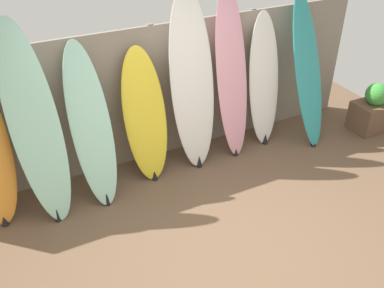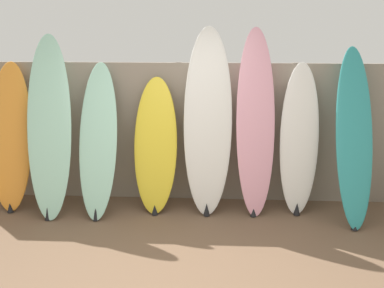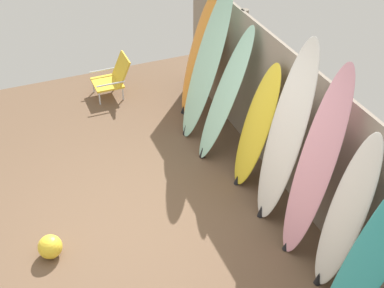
# 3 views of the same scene
# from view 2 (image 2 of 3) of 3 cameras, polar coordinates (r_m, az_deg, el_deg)

# --- Properties ---
(ground) EXTENTS (7.68, 7.68, 0.00)m
(ground) POSITION_cam_2_polar(r_m,az_deg,el_deg) (4.08, -3.97, -18.42)
(ground) COLOR brown
(fence_back) EXTENTS (6.08, 0.11, 1.80)m
(fence_back) POSITION_cam_2_polar(r_m,az_deg,el_deg) (5.53, -1.71, 1.49)
(fence_back) COLOR gray
(fence_back) RESTS_ON ground
(surfboard_orange_0) EXTENTS (0.55, 0.56, 1.83)m
(surfboard_orange_0) POSITION_cam_2_polar(r_m,az_deg,el_deg) (5.75, -23.03, 0.80)
(surfboard_orange_0) COLOR orange
(surfboard_orange_0) RESTS_ON ground
(surfboard_seafoam_1) EXTENTS (0.60, 0.79, 2.16)m
(surfboard_seafoam_1) POSITION_cam_2_polar(r_m,az_deg,el_deg) (5.40, -18.49, 2.04)
(surfboard_seafoam_1) COLOR #9ED6BC
(surfboard_seafoam_1) RESTS_ON ground
(surfboard_seafoam_2) EXTENTS (0.46, 0.73, 1.82)m
(surfboard_seafoam_2) POSITION_cam_2_polar(r_m,az_deg,el_deg) (5.27, -12.41, 0.28)
(surfboard_seafoam_2) COLOR #9ED6BC
(surfboard_seafoam_2) RESTS_ON ground
(surfboard_yellow_3) EXTENTS (0.55, 0.52, 1.65)m
(surfboard_yellow_3) POSITION_cam_2_polar(r_m,az_deg,el_deg) (5.25, -4.89, -0.33)
(surfboard_yellow_3) COLOR yellow
(surfboard_yellow_3) RESTS_ON ground
(surfboard_white_4) EXTENTS (0.58, 0.50, 2.25)m
(surfboard_white_4) POSITION_cam_2_polar(r_m,az_deg,el_deg) (5.12, 2.11, 2.75)
(surfboard_white_4) COLOR white
(surfboard_white_4) RESTS_ON ground
(surfboard_pink_5) EXTENTS (0.51, 0.53, 2.24)m
(surfboard_pink_5) POSITION_cam_2_polar(r_m,az_deg,el_deg) (5.16, 8.47, 2.55)
(surfboard_pink_5) COLOR pink
(surfboard_pink_5) RESTS_ON ground
(surfboard_white_6) EXTENTS (0.47, 0.42, 1.84)m
(surfboard_white_6) POSITION_cam_2_polar(r_m,az_deg,el_deg) (5.31, 14.09, 0.43)
(surfboard_white_6) COLOR white
(surfboard_white_6) RESTS_ON ground
(surfboard_teal_7) EXTENTS (0.44, 0.84, 2.02)m
(surfboard_teal_7) POSITION_cam_2_polar(r_m,az_deg,el_deg) (5.27, 20.80, 0.80)
(surfboard_teal_7) COLOR teal
(surfboard_teal_7) RESTS_ON ground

